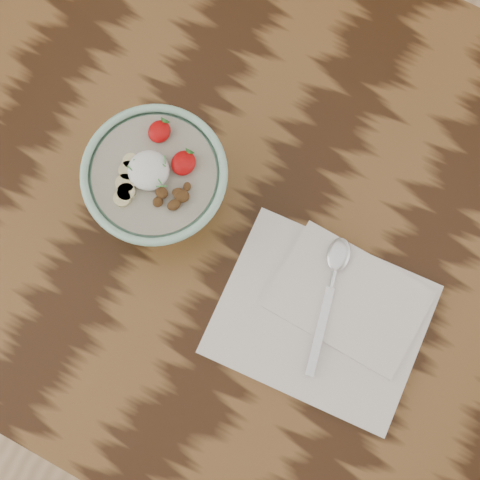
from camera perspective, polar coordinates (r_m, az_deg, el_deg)
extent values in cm
cube|color=black|center=(103.04, -6.96, 6.85)|extent=(160.00, 90.00, 4.00)
cylinder|color=#A1D9BB|center=(98.60, -6.63, 3.90)|extent=(8.61, 8.61, 1.23)
torus|color=#A1D9BB|center=(89.04, -7.36, 5.64)|extent=(19.58, 19.58, 1.13)
cylinder|color=#B0A992|center=(89.63, -7.31, 5.53)|extent=(16.61, 16.61, 1.03)
ellipsoid|color=white|center=(88.25, -7.81, 5.90)|extent=(5.49, 5.49, 3.02)
ellipsoid|color=#B70809|center=(90.13, -6.90, 9.17)|extent=(2.94, 3.24, 1.62)
cone|color=#286623|center=(90.20, -6.50, 9.94)|extent=(1.40, 1.03, 1.52)
ellipsoid|color=#B70809|center=(88.26, -4.85, 6.56)|extent=(3.19, 3.50, 1.75)
cone|color=#286623|center=(88.33, -4.41, 7.41)|extent=(1.40, 1.03, 1.52)
cylinder|color=#D2C78A|center=(88.40, -10.02, 3.53)|extent=(2.28, 2.28, 0.70)
cylinder|color=#D2C78A|center=(89.69, -9.30, 6.65)|extent=(2.09, 2.09, 0.70)
cylinder|color=#D2C78A|center=(88.53, -9.69, 4.04)|extent=(2.37, 2.37, 0.70)
cylinder|color=#D2C78A|center=(88.88, -9.76, 4.76)|extent=(2.59, 2.59, 0.70)
cylinder|color=#D2C78A|center=(89.33, -9.49, 5.84)|extent=(2.61, 2.61, 0.70)
ellipsoid|color=brown|center=(87.72, -4.54, 4.57)|extent=(1.46, 1.57, 0.65)
ellipsoid|color=brown|center=(86.98, -5.66, 3.00)|extent=(2.21, 2.35, 1.28)
ellipsoid|color=brown|center=(87.14, -4.99, 3.74)|extent=(2.61, 2.52, 1.17)
ellipsoid|color=brown|center=(87.49, -5.32, 4.07)|extent=(2.00, 1.92, 0.99)
ellipsoid|color=brown|center=(87.30, -5.25, 3.44)|extent=(1.02, 1.38, 0.83)
ellipsoid|color=brown|center=(87.47, -7.02, 3.25)|extent=(1.67, 1.75, 1.12)
ellipsoid|color=brown|center=(87.61, -6.71, 4.05)|extent=(2.08, 1.82, 1.24)
cylinder|color=#3F913D|center=(87.15, -8.51, 5.37)|extent=(1.50, 0.52, 0.23)
cylinder|color=#3F913D|center=(86.42, -6.71, 4.58)|extent=(1.31, 0.83, 0.23)
cylinder|color=#3F913D|center=(87.45, -8.56, 5.95)|extent=(0.66, 1.06, 0.22)
cylinder|color=#3F913D|center=(87.57, -9.19, 5.89)|extent=(1.73, 0.71, 0.24)
cylinder|color=#3F913D|center=(87.34, -6.73, 6.51)|extent=(1.45, 0.36, 0.23)
cylinder|color=#3F913D|center=(87.91, -8.71, 6.79)|extent=(1.12, 0.77, 0.22)
cylinder|color=#3F913D|center=(86.63, -6.87, 4.99)|extent=(0.99, 0.71, 0.22)
cylinder|color=#3F913D|center=(87.45, -6.42, 6.83)|extent=(0.76, 1.02, 0.22)
cylinder|color=#3F913D|center=(87.62, -8.69, 6.24)|extent=(0.55, 1.77, 0.24)
cylinder|color=#3F913D|center=(87.48, -7.89, 6.31)|extent=(0.70, 1.03, 0.22)
cube|color=white|center=(95.40, 6.89, -6.74)|extent=(29.74, 24.71, 1.09)
cube|color=white|center=(95.38, 9.28, -4.97)|extent=(21.11, 14.82, 0.65)
cube|color=silver|center=(93.86, 6.84, -7.73)|extent=(4.05, 12.56, 0.38)
cylinder|color=silver|center=(94.77, 7.98, -3.06)|extent=(1.50, 3.38, 0.77)
ellipsoid|color=silver|center=(95.26, 8.43, -1.23)|extent=(4.41, 5.67, 1.04)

